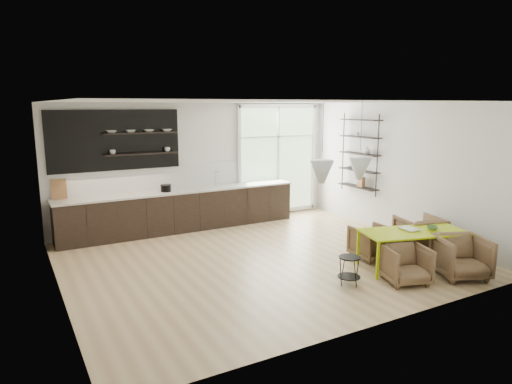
% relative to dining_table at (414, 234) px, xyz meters
% --- Properties ---
extents(room, '(7.02, 6.01, 2.91)m').
position_rel_dining_table_xyz_m(room, '(-1.52, 2.78, 0.84)').
color(room, '#DABC88').
rests_on(room, ground).
extents(kitchen_run, '(5.54, 0.69, 2.75)m').
position_rel_dining_table_xyz_m(kitchen_run, '(-2.79, 4.37, -0.02)').
color(kitchen_run, black).
rests_on(kitchen_run, ground).
extents(right_shelving, '(0.26, 1.22, 1.90)m').
position_rel_dining_table_xyz_m(right_shelving, '(1.26, 2.85, 1.03)').
color(right_shelving, black).
rests_on(right_shelving, ground).
extents(dining_table, '(1.98, 1.29, 0.67)m').
position_rel_dining_table_xyz_m(dining_table, '(0.00, 0.00, 0.00)').
color(dining_table, '#A7C904').
rests_on(dining_table, ground).
extents(armchair_back_left, '(0.69, 0.71, 0.62)m').
position_rel_dining_table_xyz_m(armchair_back_left, '(-0.28, 0.74, -0.31)').
color(armchair_back_left, brown).
rests_on(armchair_back_left, ground).
extents(armchair_back_right, '(0.93, 0.95, 0.72)m').
position_rel_dining_table_xyz_m(armchair_back_right, '(0.78, 0.54, -0.26)').
color(armchair_back_right, brown).
rests_on(armchair_back_right, ground).
extents(armchair_front_left, '(0.84, 0.85, 0.62)m').
position_rel_dining_table_xyz_m(armchair_front_left, '(-0.65, -0.44, -0.31)').
color(armchair_front_left, brown).
rests_on(armchair_front_left, ground).
extents(armchair_front_right, '(1.00, 1.01, 0.71)m').
position_rel_dining_table_xyz_m(armchair_front_right, '(0.33, -0.73, -0.27)').
color(armchair_front_right, brown).
rests_on(armchair_front_right, ground).
extents(wire_stool, '(0.37, 0.37, 0.47)m').
position_rel_dining_table_xyz_m(wire_stool, '(-1.50, -0.06, -0.32)').
color(wire_stool, black).
rests_on(wire_stool, ground).
extents(table_book, '(0.27, 0.34, 0.03)m').
position_rel_dining_table_xyz_m(table_book, '(-0.12, 0.12, 0.06)').
color(table_book, white).
rests_on(table_book, dining_table).
extents(table_bowl, '(0.21, 0.21, 0.06)m').
position_rel_dining_table_xyz_m(table_bowl, '(0.37, -0.09, 0.08)').
color(table_bowl, '#4D7043').
rests_on(table_bowl, dining_table).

